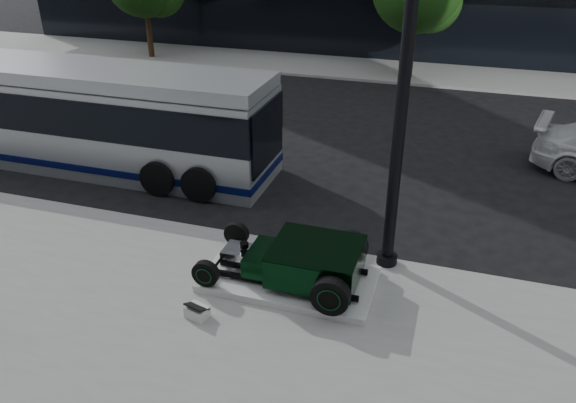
% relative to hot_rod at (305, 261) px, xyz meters
% --- Properties ---
extents(ground, '(120.00, 120.00, 0.00)m').
position_rel_hot_rod_xyz_m(ground, '(-0.97, 3.51, -0.70)').
color(ground, black).
rests_on(ground, ground).
extents(sidewalk_far, '(70.00, 4.00, 0.12)m').
position_rel_hot_rod_xyz_m(sidewalk_far, '(-0.97, 17.51, -0.64)').
color(sidewalk_far, gray).
rests_on(sidewalk_far, ground).
extents(display_plinth, '(3.40, 1.80, 0.15)m').
position_rel_hot_rod_xyz_m(display_plinth, '(-0.33, -0.00, -0.50)').
color(display_plinth, silver).
rests_on(display_plinth, sidewalk_near).
extents(hot_rod, '(3.22, 2.00, 0.81)m').
position_rel_hot_rod_xyz_m(hot_rod, '(0.00, 0.00, 0.00)').
color(hot_rod, black).
rests_on(hot_rod, display_plinth).
extents(info_plaque, '(0.46, 0.39, 0.31)m').
position_rel_hot_rod_xyz_m(info_plaque, '(-1.62, -1.55, -0.45)').
color(info_plaque, silver).
rests_on(info_plaque, sidewalk_near).
extents(lamppost, '(0.44, 0.44, 7.94)m').
position_rel_hot_rod_xyz_m(lamppost, '(1.42, 1.31, 3.09)').
color(lamppost, black).
rests_on(lamppost, sidewalk_near).
extents(transit_bus, '(12.12, 2.88, 2.92)m').
position_rel_hot_rod_xyz_m(transit_bus, '(-8.29, 4.19, 0.79)').
color(transit_bus, '#ABAFB5').
rests_on(transit_bus, ground).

